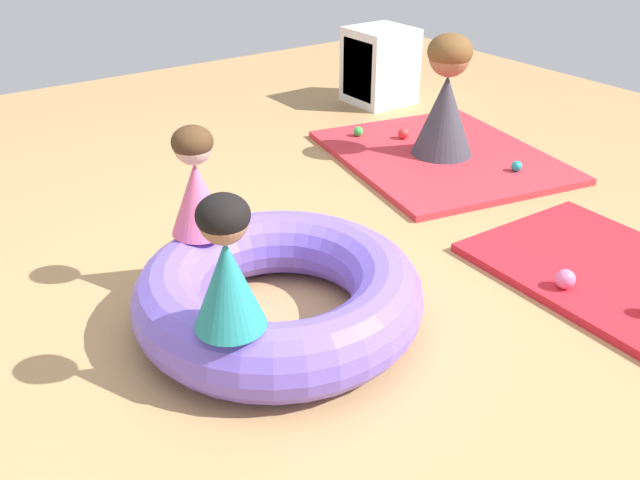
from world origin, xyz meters
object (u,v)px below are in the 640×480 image
(child_in_teal, at_px, (227,265))
(adult_seated, at_px, (446,97))
(play_ball_red, at_px, (404,133))
(play_ball_green, at_px, (358,131))
(storage_cube, at_px, (377,66))
(play_ball_pink_second, at_px, (565,279))
(child_in_pink, at_px, (196,182))
(play_ball_teal, at_px, (517,166))
(inflatable_cushion, at_px, (278,294))

(child_in_teal, relative_size, adult_seated, 0.64)
(child_in_teal, bearing_deg, play_ball_red, -15.13)
(play_ball_green, bearing_deg, adult_seated, 22.76)
(child_in_teal, distance_m, storage_cube, 3.45)
(child_in_teal, height_order, play_ball_pink_second, child_in_teal)
(child_in_teal, bearing_deg, adult_seated, -21.87)
(child_in_pink, height_order, play_ball_green, child_in_pink)
(child_in_pink, height_order, child_in_teal, child_in_teal)
(play_ball_teal, height_order, storage_cube, storage_cube)
(child_in_pink, bearing_deg, play_ball_green, 75.49)
(inflatable_cushion, distance_m, play_ball_pink_second, 1.22)
(adult_seated, bearing_deg, storage_cube, 36.21)
(child_in_pink, relative_size, play_ball_teal, 7.28)
(child_in_teal, height_order, play_ball_red, child_in_teal)
(child_in_pink, xyz_separation_m, play_ball_red, (-0.84, 1.87, -0.43))
(play_ball_green, distance_m, storage_cube, 0.92)
(child_in_pink, distance_m, adult_seated, 1.96)
(adult_seated, xyz_separation_m, play_ball_pink_second, (1.44, -0.68, -0.31))
(inflatable_cushion, distance_m, storage_cube, 3.03)
(inflatable_cushion, relative_size, play_ball_red, 15.72)
(play_ball_red, bearing_deg, play_ball_teal, 12.27)
(play_ball_green, bearing_deg, child_in_teal, -47.75)
(adult_seated, relative_size, play_ball_green, 11.54)
(child_in_teal, xyz_separation_m, play_ball_red, (-1.50, 2.09, -0.43))
(play_ball_green, bearing_deg, inflatable_cushion, -46.64)
(play_ball_red, height_order, play_ball_pink_second, play_ball_pink_second)
(play_ball_teal, height_order, play_ball_pink_second, play_ball_pink_second)
(play_ball_teal, relative_size, play_ball_pink_second, 0.74)
(inflatable_cushion, bearing_deg, play_ball_pink_second, 64.33)
(adult_seated, relative_size, play_ball_teal, 11.66)
(child_in_pink, relative_size, play_ball_red, 6.34)
(play_ball_red, bearing_deg, play_ball_pink_second, -20.40)
(inflatable_cushion, relative_size, child_in_pink, 2.48)
(inflatable_cushion, xyz_separation_m, adult_seated, (-0.91, 1.77, 0.26))
(child_in_pink, xyz_separation_m, child_in_teal, (0.66, -0.22, 0.01))
(storage_cube, bearing_deg, child_in_teal, -47.55)
(play_ball_teal, relative_size, play_ball_red, 0.87)
(play_ball_pink_second, relative_size, storage_cube, 0.15)
(storage_cube, bearing_deg, play_ball_green, -47.00)
(play_ball_teal, xyz_separation_m, play_ball_red, (-0.80, -0.17, 0.00))
(inflatable_cushion, height_order, play_ball_green, inflatable_cushion)
(child_in_pink, distance_m, storage_cube, 2.86)
(inflatable_cushion, height_order, play_ball_pink_second, inflatable_cushion)
(play_ball_teal, bearing_deg, child_in_teal, -72.82)
(adult_seated, bearing_deg, child_in_teal, 175.39)
(child_in_teal, bearing_deg, storage_cube, -8.29)
(play_ball_pink_second, height_order, storage_cube, storage_cube)
(adult_seated, height_order, play_ball_green, adult_seated)
(play_ball_teal, xyz_separation_m, play_ball_pink_second, (0.97, -0.83, 0.01))
(play_ball_teal, distance_m, play_ball_pink_second, 1.28)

